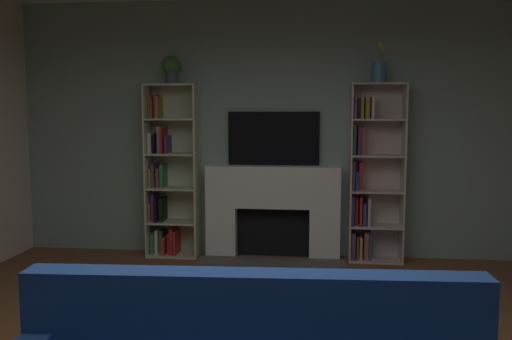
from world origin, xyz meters
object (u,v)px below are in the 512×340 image
Objects in this scene: fireplace at (273,209)px; potted_plant at (172,68)px; tv at (274,138)px; vase_with_flowers at (379,71)px; bookshelf_left at (169,178)px; bookshelf_right at (370,177)px.

potted_plant reaches higher than fireplace.
tv is 2.39× the size of vase_with_flowers.
tv is 1.37m from potted_plant.
vase_with_flowers reaches higher than bookshelf_left.
fireplace is 1.56× the size of tv.
tv is (0.00, 0.10, 0.78)m from fireplace.
bookshelf_right is at bearing 0.96° from potted_plant.
tv is 0.53× the size of bookshelf_left.
fireplace is 1.91m from potted_plant.
tv is 0.53× the size of bookshelf_right.
potted_plant is (-1.12, -0.02, 1.55)m from fireplace.
vase_with_flowers is (2.30, -0.03, 1.16)m from bookshelf_left.
potted_plant reaches higher than bookshelf_right.
vase_with_flowers reaches higher than potted_plant.
bookshelf_right is at bearing 152.24° from vase_with_flowers.
bookshelf_left is (-1.18, 0.01, 0.33)m from fireplace.
fireplace is at bearing 1.02° from potted_plant.
potted_plant is at bearing -23.22° from bookshelf_left.
bookshelf_right is at bearing 0.25° from bookshelf_left.
fireplace is 3.72× the size of vase_with_flowers.
potted_plant is 2.24m from vase_with_flowers.
vase_with_flowers is (1.12, -0.12, 0.72)m from tv.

